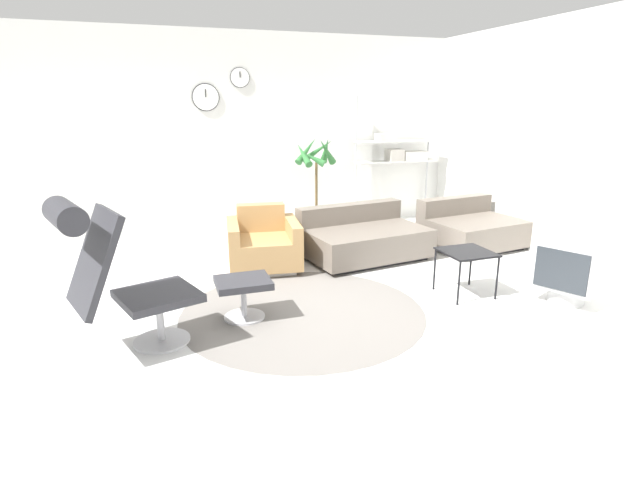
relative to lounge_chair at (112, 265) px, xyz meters
name	(u,v)px	position (x,y,z in m)	size (l,w,h in m)	color
ground_plane	(287,302)	(1.45, 0.58, -0.70)	(12.00, 12.00, 0.00)	white
wall_back	(231,134)	(1.45, 3.54, 0.70)	(12.00, 0.09, 2.80)	silver
wall_right	(587,144)	(4.88, 0.58, 0.70)	(0.06, 12.00, 2.80)	silver
round_rug	(303,312)	(1.53, 0.30, -0.70)	(2.21, 2.21, 0.01)	slate
lounge_chair	(112,265)	(0.00, 0.00, 0.00)	(1.07, 0.81, 1.21)	#BCBCC1
ottoman	(243,290)	(1.00, 0.35, -0.44)	(0.47, 0.40, 0.36)	#BCBCC1
armchair_red	(263,245)	(1.47, 1.66, -0.44)	(0.89, 0.90, 0.69)	silver
couch_low	(363,239)	(2.71, 1.65, -0.48)	(1.56, 1.15, 0.61)	black
couch_second	(470,230)	(4.23, 1.64, -0.48)	(1.27, 1.10, 0.61)	black
side_table	(467,255)	(3.17, 0.21, -0.30)	(0.47, 0.47, 0.45)	black
crt_television	(569,269)	(3.97, -0.28, -0.38)	(0.63, 0.67, 0.59)	#B7B7B7
potted_plant	(316,194)	(2.51, 2.87, -0.11)	(0.61, 0.61, 1.39)	#333338
shelf_unit	(399,152)	(4.00, 3.30, 0.39)	(1.32, 0.28, 1.93)	#BCBCC1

